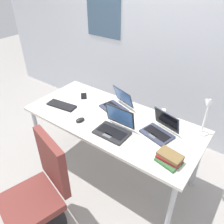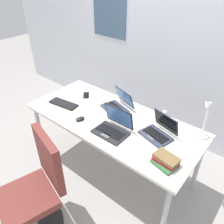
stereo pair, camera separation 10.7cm
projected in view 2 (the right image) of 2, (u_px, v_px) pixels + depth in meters
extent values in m
plane|color=gray|center=(112.00, 169.00, 2.69)|extent=(12.00, 12.00, 0.00)
cube|color=silver|center=(171.00, 38.00, 2.67)|extent=(6.00, 0.12, 2.60)
cube|color=#3F5972|center=(109.00, 8.00, 2.97)|extent=(0.56, 0.01, 0.76)
cube|color=silver|center=(112.00, 120.00, 2.29)|extent=(1.80, 0.80, 0.03)
cylinder|color=#B2B5BA|center=(40.00, 131.00, 2.72)|extent=(0.04, 0.04, 0.71)
cylinder|color=#B2B5BA|center=(165.00, 214.00, 1.84)|extent=(0.04, 0.04, 0.71)
cylinder|color=#B2B5BA|center=(81.00, 108.00, 3.16)|extent=(0.04, 0.04, 0.71)
cylinder|color=#B2B5BA|center=(198.00, 165.00, 2.27)|extent=(0.04, 0.04, 0.71)
cylinder|color=white|center=(202.00, 135.00, 2.05)|extent=(0.12, 0.12, 0.02)
cylinder|color=white|center=(206.00, 119.00, 1.95)|extent=(0.02, 0.02, 0.34)
cylinder|color=white|center=(209.00, 104.00, 1.83)|extent=(0.01, 0.08, 0.01)
cone|color=white|center=(207.00, 107.00, 1.81)|extent=(0.07, 0.09, 0.09)
cube|color=#33384C|center=(115.00, 109.00, 2.42)|extent=(0.33, 0.27, 0.02)
cube|color=black|center=(115.00, 108.00, 2.41)|extent=(0.27, 0.18, 0.00)
cube|color=#595B60|center=(110.00, 109.00, 2.38)|extent=(0.09, 0.06, 0.00)
cube|color=#33384C|center=(125.00, 97.00, 2.42)|extent=(0.29, 0.15, 0.19)
cube|color=#3F72BF|center=(124.00, 97.00, 2.41)|extent=(0.26, 0.13, 0.16)
cube|color=#232326|center=(110.00, 133.00, 2.08)|extent=(0.31, 0.21, 0.02)
cube|color=black|center=(110.00, 132.00, 2.07)|extent=(0.27, 0.12, 0.00)
cube|color=#595B60|center=(105.00, 135.00, 2.03)|extent=(0.09, 0.05, 0.00)
cube|color=#232326|center=(119.00, 116.00, 2.10)|extent=(0.31, 0.05, 0.21)
cube|color=#3F72BF|center=(119.00, 116.00, 2.09)|extent=(0.28, 0.04, 0.18)
cube|color=#33384C|center=(156.00, 136.00, 2.04)|extent=(0.31, 0.25, 0.02)
cube|color=black|center=(156.00, 135.00, 2.04)|extent=(0.26, 0.16, 0.00)
cube|color=#595B60|center=(151.00, 137.00, 2.01)|extent=(0.09, 0.06, 0.00)
cube|color=#33384C|center=(166.00, 122.00, 2.04)|extent=(0.28, 0.12, 0.19)
cube|color=black|center=(166.00, 122.00, 2.04)|extent=(0.25, 0.10, 0.16)
cube|color=black|center=(63.00, 104.00, 2.50)|extent=(0.34, 0.17, 0.02)
ellipsoid|color=black|center=(80.00, 119.00, 2.25)|extent=(0.08, 0.11, 0.03)
cube|color=black|center=(86.00, 95.00, 2.66)|extent=(0.14, 0.14, 0.01)
cylinder|color=gold|center=(164.00, 115.00, 2.28)|extent=(0.04, 0.04, 0.06)
cylinder|color=white|center=(165.00, 112.00, 2.26)|extent=(0.04, 0.04, 0.01)
cube|color=#336638|center=(165.00, 164.00, 1.76)|extent=(0.21, 0.18, 0.02)
cube|color=maroon|center=(166.00, 160.00, 1.76)|extent=(0.20, 0.13, 0.02)
cube|color=brown|center=(167.00, 158.00, 1.75)|extent=(0.21, 0.15, 0.03)
cylinder|color=#A5A8AD|center=(31.00, 213.00, 2.00)|extent=(0.05, 0.05, 0.34)
cube|color=brown|center=(26.00, 199.00, 1.88)|extent=(0.54, 0.54, 0.07)
cube|color=brown|center=(49.00, 159.00, 1.83)|extent=(0.42, 0.17, 0.48)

